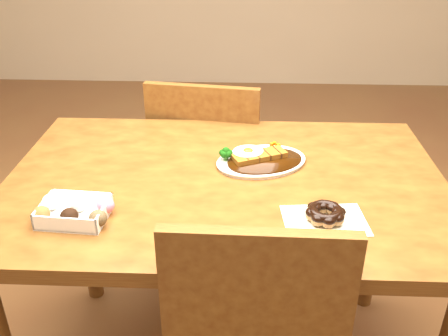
{
  "coord_description": "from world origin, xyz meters",
  "views": [
    {
      "loc": [
        0.05,
        -1.18,
        1.43
      ],
      "look_at": [
        -0.0,
        -0.05,
        0.81
      ],
      "focal_mm": 40.0,
      "sensor_mm": 36.0,
      "label": 1
    }
  ],
  "objects_px": {
    "katsu_curry_plate": "(259,159)",
    "pon_de_ring": "(325,214)",
    "table": "(225,208)",
    "chair_far": "(210,170)",
    "donut_box": "(74,211)"
  },
  "relations": [
    {
      "from": "table",
      "to": "donut_box",
      "type": "height_order",
      "value": "donut_box"
    },
    {
      "from": "table",
      "to": "katsu_curry_plate",
      "type": "bearing_deg",
      "value": 43.89
    },
    {
      "from": "katsu_curry_plate",
      "to": "table",
      "type": "bearing_deg",
      "value": -136.11
    },
    {
      "from": "katsu_curry_plate",
      "to": "pon_de_ring",
      "type": "relative_size",
      "value": 1.49
    },
    {
      "from": "table",
      "to": "katsu_curry_plate",
      "type": "distance_m",
      "value": 0.17
    },
    {
      "from": "katsu_curry_plate",
      "to": "pon_de_ring",
      "type": "height_order",
      "value": "katsu_curry_plate"
    },
    {
      "from": "katsu_curry_plate",
      "to": "pon_de_ring",
      "type": "distance_m",
      "value": 0.32
    },
    {
      "from": "chair_far",
      "to": "pon_de_ring",
      "type": "xyz_separation_m",
      "value": [
        0.33,
        -0.73,
        0.29
      ]
    },
    {
      "from": "table",
      "to": "chair_far",
      "type": "xyz_separation_m",
      "value": [
        -0.08,
        0.54,
        -0.17
      ]
    },
    {
      "from": "table",
      "to": "katsu_curry_plate",
      "type": "relative_size",
      "value": 3.91
    },
    {
      "from": "katsu_curry_plate",
      "to": "donut_box",
      "type": "height_order",
      "value": "katsu_curry_plate"
    },
    {
      "from": "pon_de_ring",
      "to": "chair_far",
      "type": "bearing_deg",
      "value": 114.03
    },
    {
      "from": "table",
      "to": "chair_far",
      "type": "height_order",
      "value": "chair_far"
    },
    {
      "from": "donut_box",
      "to": "chair_far",
      "type": "bearing_deg",
      "value": 70.13
    },
    {
      "from": "chair_far",
      "to": "donut_box",
      "type": "bearing_deg",
      "value": 77.87
    }
  ]
}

